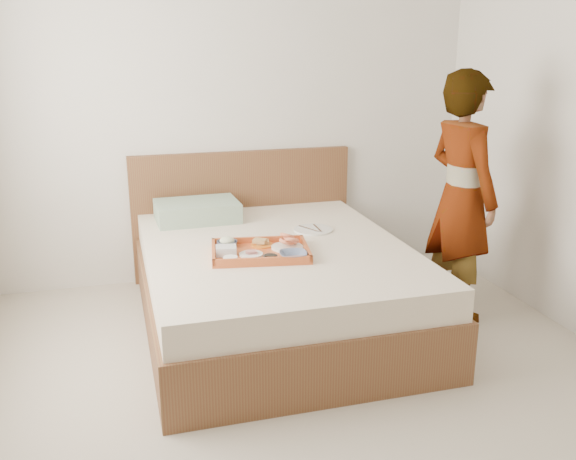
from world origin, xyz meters
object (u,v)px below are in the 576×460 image
Objects in this scene: bed at (276,285)px; person at (461,197)px; dinner_plate at (313,230)px; tray at (260,251)px.

person is (1.17, -0.14, 0.52)m from bed.
dinner_plate is 0.16× the size of person.
dinner_plate is at bearing 49.49° from tray.
person is at bearing 9.59° from tray.
dinner_plate is 0.96m from person.
tray is at bearing 82.61° from person.
person is at bearing -23.41° from dinner_plate.
bed is at bearing 58.54° from tray.
bed is 1.29m from person.
dinner_plate is at bearing 58.57° from person.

